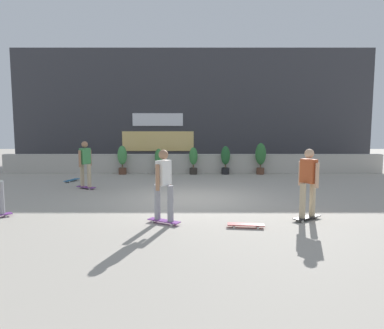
{
  "coord_description": "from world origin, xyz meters",
  "views": [
    {
      "loc": [
        -0.03,
        -10.49,
        2.21
      ],
      "look_at": [
        0.0,
        1.5,
        0.9
      ],
      "focal_mm": 32.49,
      "sensor_mm": 36.0,
      "label": 1
    }
  ],
  "objects_px": {
    "potted_plant_4": "(260,156)",
    "skater_far_left": "(163,183)",
    "potted_plant_2": "(193,160)",
    "potted_plant_0": "(121,158)",
    "skater_foreground": "(84,163)",
    "potted_plant_1": "(158,161)",
    "skater_by_wall_left": "(307,181)",
    "skateboard_near_camera": "(71,180)",
    "potted_plant_3": "(225,159)",
    "skateboard_aside": "(245,225)"
  },
  "relations": [
    {
      "from": "potted_plant_4",
      "to": "skater_far_left",
      "type": "height_order",
      "value": "skater_far_left"
    },
    {
      "from": "potted_plant_2",
      "to": "potted_plant_0",
      "type": "bearing_deg",
      "value": -180.0
    },
    {
      "from": "potted_plant_2",
      "to": "potted_plant_4",
      "type": "distance_m",
      "value": 3.13
    },
    {
      "from": "potted_plant_2",
      "to": "skater_foreground",
      "type": "relative_size",
      "value": 0.74
    },
    {
      "from": "potted_plant_1",
      "to": "skater_far_left",
      "type": "bearing_deg",
      "value": -83.78
    },
    {
      "from": "potted_plant_0",
      "to": "skater_by_wall_left",
      "type": "xyz_separation_m",
      "value": [
        5.98,
        -7.97,
        0.19
      ]
    },
    {
      "from": "potted_plant_1",
      "to": "skater_far_left",
      "type": "relative_size",
      "value": 0.7
    },
    {
      "from": "skater_foreground",
      "to": "skateboard_near_camera",
      "type": "distance_m",
      "value": 2.16
    },
    {
      "from": "potted_plant_2",
      "to": "skateboard_near_camera",
      "type": "bearing_deg",
      "value": -156.34
    },
    {
      "from": "potted_plant_1",
      "to": "skater_by_wall_left",
      "type": "relative_size",
      "value": 0.7
    },
    {
      "from": "potted_plant_0",
      "to": "skater_far_left",
      "type": "height_order",
      "value": "skater_far_left"
    },
    {
      "from": "potted_plant_0",
      "to": "potted_plant_4",
      "type": "distance_m",
      "value": 6.43
    },
    {
      "from": "skater_by_wall_left",
      "to": "skateboard_near_camera",
      "type": "relative_size",
      "value": 2.06
    },
    {
      "from": "potted_plant_3",
      "to": "skateboard_near_camera",
      "type": "distance_m",
      "value": 6.81
    },
    {
      "from": "potted_plant_1",
      "to": "potted_plant_2",
      "type": "bearing_deg",
      "value": 0.0
    },
    {
      "from": "skater_by_wall_left",
      "to": "skateboard_aside",
      "type": "xyz_separation_m",
      "value": [
        -1.55,
        -0.62,
        -0.88
      ]
    },
    {
      "from": "potted_plant_4",
      "to": "skateboard_aside",
      "type": "xyz_separation_m",
      "value": [
        -2.0,
        -8.59,
        -0.78
      ]
    },
    {
      "from": "potted_plant_2",
      "to": "skater_by_wall_left",
      "type": "bearing_deg",
      "value": -71.47
    },
    {
      "from": "potted_plant_3",
      "to": "skater_by_wall_left",
      "type": "relative_size",
      "value": 0.77
    },
    {
      "from": "skater_far_left",
      "to": "skateboard_near_camera",
      "type": "xyz_separation_m",
      "value": [
        -4.23,
        6.12,
        -0.88
      ]
    },
    {
      "from": "potted_plant_1",
      "to": "potted_plant_3",
      "type": "relative_size",
      "value": 0.91
    },
    {
      "from": "skater_by_wall_left",
      "to": "skater_far_left",
      "type": "height_order",
      "value": "same"
    },
    {
      "from": "potted_plant_3",
      "to": "skateboard_aside",
      "type": "bearing_deg",
      "value": -92.48
    },
    {
      "from": "skateboard_near_camera",
      "to": "potted_plant_2",
      "type": "bearing_deg",
      "value": 23.66
    },
    {
      "from": "potted_plant_0",
      "to": "potted_plant_2",
      "type": "distance_m",
      "value": 3.31
    },
    {
      "from": "potted_plant_1",
      "to": "skater_foreground",
      "type": "distance_m",
      "value": 4.43
    },
    {
      "from": "potted_plant_1",
      "to": "skateboard_aside",
      "type": "bearing_deg",
      "value": -72.38
    },
    {
      "from": "potted_plant_1",
      "to": "potted_plant_0",
      "type": "bearing_deg",
      "value": -180.0
    },
    {
      "from": "potted_plant_0",
      "to": "skateboard_aside",
      "type": "relative_size",
      "value": 1.63
    },
    {
      "from": "potted_plant_2",
      "to": "potted_plant_3",
      "type": "relative_size",
      "value": 0.96
    },
    {
      "from": "skater_foreground",
      "to": "skateboard_aside",
      "type": "relative_size",
      "value": 2.08
    },
    {
      "from": "skater_foreground",
      "to": "skater_far_left",
      "type": "height_order",
      "value": "same"
    },
    {
      "from": "potted_plant_0",
      "to": "skater_by_wall_left",
      "type": "height_order",
      "value": "skater_by_wall_left"
    },
    {
      "from": "potted_plant_0",
      "to": "skater_foreground",
      "type": "height_order",
      "value": "skater_foreground"
    },
    {
      "from": "skater_far_left",
      "to": "skater_by_wall_left",
      "type": "bearing_deg",
      "value": 5.24
    },
    {
      "from": "potted_plant_4",
      "to": "skateboard_near_camera",
      "type": "relative_size",
      "value": 1.77
    },
    {
      "from": "skater_far_left",
      "to": "skateboard_aside",
      "type": "height_order",
      "value": "skater_far_left"
    },
    {
      "from": "skater_foreground",
      "to": "potted_plant_2",
      "type": "bearing_deg",
      "value": 44.7
    },
    {
      "from": "skater_far_left",
      "to": "skateboard_aside",
      "type": "xyz_separation_m",
      "value": [
        1.83,
        -0.31,
        -0.88
      ]
    },
    {
      "from": "potted_plant_4",
      "to": "potted_plant_1",
      "type": "bearing_deg",
      "value": 180.0
    },
    {
      "from": "potted_plant_0",
      "to": "skateboard_near_camera",
      "type": "bearing_deg",
      "value": -127.0
    },
    {
      "from": "skater_foreground",
      "to": "skater_by_wall_left",
      "type": "distance_m",
      "value": 7.74
    },
    {
      "from": "potted_plant_3",
      "to": "skater_far_left",
      "type": "relative_size",
      "value": 0.77
    },
    {
      "from": "potted_plant_1",
      "to": "skater_by_wall_left",
      "type": "height_order",
      "value": "skater_by_wall_left"
    },
    {
      "from": "potted_plant_3",
      "to": "skater_far_left",
      "type": "distance_m",
      "value": 8.57
    },
    {
      "from": "potted_plant_2",
      "to": "skateboard_near_camera",
      "type": "height_order",
      "value": "potted_plant_2"
    },
    {
      "from": "potted_plant_0",
      "to": "skateboard_aside",
      "type": "bearing_deg",
      "value": -62.76
    },
    {
      "from": "potted_plant_0",
      "to": "potted_plant_3",
      "type": "bearing_deg",
      "value": 0.0
    },
    {
      "from": "potted_plant_3",
      "to": "skateboard_aside",
      "type": "height_order",
      "value": "potted_plant_3"
    },
    {
      "from": "potted_plant_2",
      "to": "skater_foreground",
      "type": "bearing_deg",
      "value": -135.3
    }
  ]
}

